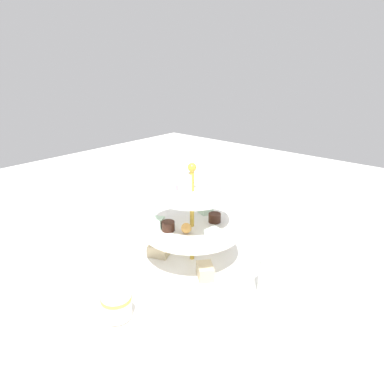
{
  "coord_description": "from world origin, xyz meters",
  "views": [
    {
      "loc": [
        -0.48,
        0.56,
        0.46
      ],
      "look_at": [
        0.0,
        0.0,
        0.18
      ],
      "focal_mm": 32.43,
      "sensor_mm": 36.0,
      "label": 1
    }
  ],
  "objects_px": {
    "water_glass_tall_right": "(145,208)",
    "butter_knife_right": "(72,271)",
    "teacup_with_saucer": "(117,308)",
    "tiered_serving_stand": "(192,235)",
    "butter_knife_left": "(258,225)",
    "water_glass_short_left": "(182,314)",
    "water_glass_mid_back": "(273,277)"
  },
  "relations": [
    {
      "from": "tiered_serving_stand",
      "to": "water_glass_mid_back",
      "type": "height_order",
      "value": "tiered_serving_stand"
    },
    {
      "from": "butter_knife_left",
      "to": "butter_knife_right",
      "type": "xyz_separation_m",
      "value": [
        0.2,
        0.5,
        0.0
      ]
    },
    {
      "from": "water_glass_short_left",
      "to": "butter_knife_right",
      "type": "distance_m",
      "value": 0.33
    },
    {
      "from": "water_glass_short_left",
      "to": "butter_knife_right",
      "type": "relative_size",
      "value": 0.45
    },
    {
      "from": "butter_knife_left",
      "to": "water_glass_short_left",
      "type": "bearing_deg",
      "value": 102.49
    },
    {
      "from": "water_glass_short_left",
      "to": "water_glass_tall_right",
      "type": "bearing_deg",
      "value": -33.62
    },
    {
      "from": "tiered_serving_stand",
      "to": "butter_knife_left",
      "type": "bearing_deg",
      "value": -93.88
    },
    {
      "from": "water_glass_short_left",
      "to": "water_glass_mid_back",
      "type": "distance_m",
      "value": 0.22
    },
    {
      "from": "teacup_with_saucer",
      "to": "butter_knife_left",
      "type": "bearing_deg",
      "value": -89.56
    },
    {
      "from": "tiered_serving_stand",
      "to": "water_glass_short_left",
      "type": "xyz_separation_m",
      "value": [
        -0.14,
        0.19,
        -0.04
      ]
    },
    {
      "from": "tiered_serving_stand",
      "to": "butter_knife_left",
      "type": "relative_size",
      "value": 1.7
    },
    {
      "from": "tiered_serving_stand",
      "to": "water_glass_short_left",
      "type": "bearing_deg",
      "value": 126.46
    },
    {
      "from": "water_glass_tall_right",
      "to": "butter_knife_right",
      "type": "bearing_deg",
      "value": 99.04
    },
    {
      "from": "tiered_serving_stand",
      "to": "teacup_with_saucer",
      "type": "distance_m",
      "value": 0.25
    },
    {
      "from": "water_glass_tall_right",
      "to": "butter_knife_right",
      "type": "height_order",
      "value": "water_glass_tall_right"
    },
    {
      "from": "butter_knife_left",
      "to": "tiered_serving_stand",
      "type": "bearing_deg",
      "value": 84.34
    },
    {
      "from": "butter_knife_left",
      "to": "butter_knife_right",
      "type": "distance_m",
      "value": 0.54
    },
    {
      "from": "butter_knife_left",
      "to": "butter_knife_right",
      "type": "height_order",
      "value": "same"
    },
    {
      "from": "butter_knife_left",
      "to": "water_glass_mid_back",
      "type": "height_order",
      "value": "water_glass_mid_back"
    },
    {
      "from": "tiered_serving_stand",
      "to": "butter_knife_right",
      "type": "xyz_separation_m",
      "value": [
        0.18,
        0.22,
        -0.07
      ]
    },
    {
      "from": "teacup_with_saucer",
      "to": "butter_knife_left",
      "type": "distance_m",
      "value": 0.53
    },
    {
      "from": "water_glass_tall_right",
      "to": "tiered_serving_stand",
      "type": "bearing_deg",
      "value": 166.37
    },
    {
      "from": "tiered_serving_stand",
      "to": "butter_knife_right",
      "type": "relative_size",
      "value": 1.7
    },
    {
      "from": "tiered_serving_stand",
      "to": "water_glass_tall_right",
      "type": "xyz_separation_m",
      "value": [
        0.23,
        -0.06,
        -0.01
      ]
    },
    {
      "from": "water_glass_tall_right",
      "to": "water_glass_short_left",
      "type": "xyz_separation_m",
      "value": [
        -0.37,
        0.24,
        -0.02
      ]
    },
    {
      "from": "tiered_serving_stand",
      "to": "water_glass_short_left",
      "type": "relative_size",
      "value": 3.76
    },
    {
      "from": "tiered_serving_stand",
      "to": "butter_knife_left",
      "type": "distance_m",
      "value": 0.29
    },
    {
      "from": "water_glass_tall_right",
      "to": "butter_knife_left",
      "type": "xyz_separation_m",
      "value": [
        -0.25,
        -0.23,
        -0.06
      ]
    },
    {
      "from": "teacup_with_saucer",
      "to": "butter_knife_right",
      "type": "distance_m",
      "value": 0.21
    },
    {
      "from": "butter_knife_right",
      "to": "butter_knife_left",
      "type": "bearing_deg",
      "value": 101.0
    },
    {
      "from": "water_glass_tall_right",
      "to": "butter_knife_right",
      "type": "xyz_separation_m",
      "value": [
        -0.04,
        0.27,
        -0.06
      ]
    },
    {
      "from": "water_glass_tall_right",
      "to": "teacup_with_saucer",
      "type": "height_order",
      "value": "water_glass_tall_right"
    }
  ]
}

